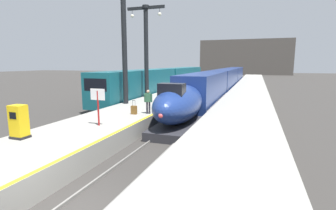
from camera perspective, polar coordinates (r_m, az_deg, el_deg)
The scene contains 17 objects.
platform_left at distance 32.03m, azimuth 2.69°, elevation 2.07°, with size 4.80×110.00×1.05m, color gray.
platform_right at distance 30.75m, azimuth 17.32°, elevation 1.34°, with size 4.80×110.00×1.05m, color gray.
platform_left_safety_stripe at distance 31.40m, azimuth 6.70°, elevation 2.84°, with size 0.20×107.80×0.01m, color yellow.
rail_main_left at distance 34.01m, azimuth 9.35°, elevation 1.59°, with size 0.08×110.00×0.12m, color slate.
rail_main_right at distance 33.79m, azimuth 11.86°, elevation 1.46°, with size 0.08×110.00×0.12m, color slate.
rail_secondary_left at distance 36.26m, azimuth -3.36°, elevation 2.17°, with size 0.08×110.00×0.12m, color slate.
rail_secondary_right at distance 35.71m, azimuth -1.13°, elevation 2.08°, with size 0.08×110.00×0.12m, color slate.
highspeed_train_main at distance 41.25m, azimuth 12.31°, elevation 5.49°, with size 2.92×57.20×3.60m.
regional_train_adjacent at distance 38.96m, azimuth -0.43°, elevation 5.74°, with size 2.85×36.60×3.80m.
station_column_mid at distance 22.75m, azimuth -9.86°, elevation 15.87°, with size 4.00×0.68×10.40m.
station_column_far at distance 26.79m, azimuth -4.94°, elevation 13.68°, with size 4.00×0.68×9.27m.
passenger_near_edge at distance 17.92m, azimuth -4.48°, elevation 1.17°, with size 0.55×0.33×1.69m.
passenger_mid_platform at distance 23.61m, azimuth 0.56°, elevation 3.17°, with size 0.46×0.41×1.69m.
rolling_suitcase at distance 17.92m, azimuth -7.66°, elevation -1.11°, with size 0.40×0.22×0.98m.
ticket_machine_yellow at distance 13.95m, azimuth -30.49°, elevation -3.50°, with size 0.76×0.62×1.60m.
departure_info_board at distance 14.88m, azimuth -15.49°, elevation 1.19°, with size 0.90×0.10×2.12m.
terminus_back_wall at distance 107.86m, azimuth 16.84°, elevation 10.24°, with size 36.00×2.00×14.00m, color #4C4742.
Camera 1 is at (4.97, -5.71, 4.58)m, focal length 27.13 mm.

